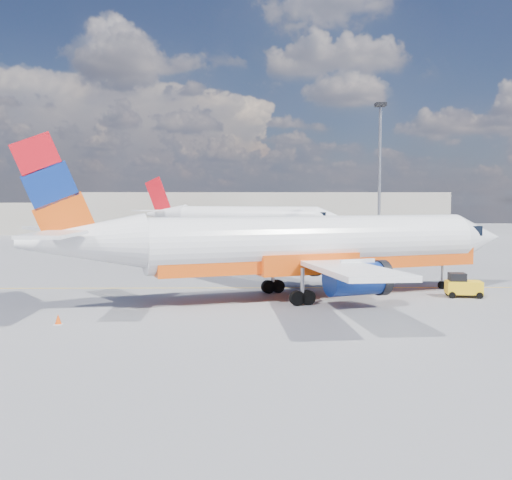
{
  "coord_description": "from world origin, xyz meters",
  "views": [
    {
      "loc": [
        1.9,
        -39.01,
        6.51
      ],
      "look_at": [
        2.44,
        4.09,
        3.5
      ],
      "focal_mm": 40.0,
      "sensor_mm": 36.0,
      "label": 1
    }
  ],
  "objects_px": {
    "main_jet": "(301,246)",
    "traffic_cone": "(58,319)",
    "second_jet": "(242,219)",
    "gse_tug": "(463,286)"
  },
  "relations": [
    {
      "from": "main_jet",
      "to": "traffic_cone",
      "type": "bearing_deg",
      "value": -168.46
    },
    {
      "from": "second_jet",
      "to": "traffic_cone",
      "type": "xyz_separation_m",
      "value": [
        -8.97,
        -63.5,
        -3.25
      ]
    },
    {
      "from": "main_jet",
      "to": "traffic_cone",
      "type": "height_order",
      "value": "main_jet"
    },
    {
      "from": "second_jet",
      "to": "main_jet",
      "type": "bearing_deg",
      "value": -64.84
    },
    {
      "from": "gse_tug",
      "to": "traffic_cone",
      "type": "xyz_separation_m",
      "value": [
        -24.4,
        -8.21,
        -0.5
      ]
    },
    {
      "from": "traffic_cone",
      "to": "gse_tug",
      "type": "bearing_deg",
      "value": 18.61
    },
    {
      "from": "gse_tug",
      "to": "main_jet",
      "type": "bearing_deg",
      "value": -171.91
    },
    {
      "from": "main_jet",
      "to": "traffic_cone",
      "type": "relative_size",
      "value": 61.43
    },
    {
      "from": "second_jet",
      "to": "gse_tug",
      "type": "xyz_separation_m",
      "value": [
        15.43,
        -55.28,
        -2.75
      ]
    },
    {
      "from": "gse_tug",
      "to": "traffic_cone",
      "type": "bearing_deg",
      "value": -154.34
    }
  ]
}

